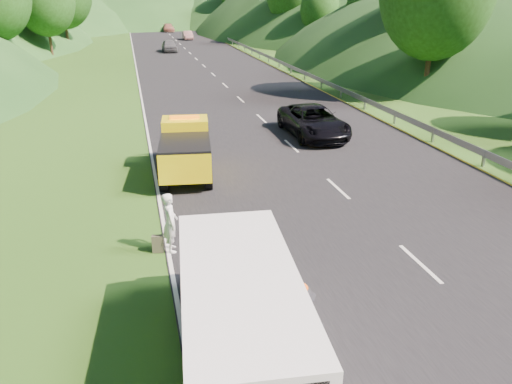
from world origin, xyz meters
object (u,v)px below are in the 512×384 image
object	(u,v)px
woman	(172,251)
passing_suv	(313,136)
tow_truck	(186,149)
child	(234,254)
worker	(300,350)
suitcase	(158,244)
white_van	(239,315)

from	to	relation	value
woman	passing_suv	xyz separation A→B (m)	(8.48, 11.07, 0.00)
tow_truck	child	distance (m)	7.43
worker	suitcase	size ratio (longest dim) A/B	2.94
woman	worker	xyz separation A→B (m)	(2.29, -5.17, 0.00)
worker	passing_suv	distance (m)	17.39
worker	suitcase	distance (m)	5.86
white_van	woman	bearing A→B (deg)	104.43
white_van	child	world-z (taller)	white_van
white_van	worker	xyz separation A→B (m)	(1.39, 0.30, -1.36)
woman	passing_suv	distance (m)	13.95
tow_truck	suitcase	bearing A→B (deg)	-96.61
suitcase	passing_suv	distance (m)	14.18
tow_truck	woman	xyz separation A→B (m)	(-1.22, -6.70, -1.12)
suitcase	passing_suv	bearing A→B (deg)	51.18
tow_truck	suitcase	xyz separation A→B (m)	(-1.63, -6.67, -0.85)
white_van	suitcase	bearing A→B (deg)	108.44
woman	worker	world-z (taller)	woman
woman	child	world-z (taller)	woman
worker	passing_suv	world-z (taller)	passing_suv
white_van	worker	world-z (taller)	white_van
tow_truck	child	size ratio (longest dim) A/B	4.96
worker	suitcase	xyz separation A→B (m)	(-2.69, 5.20, 0.27)
passing_suv	tow_truck	bearing A→B (deg)	-148.93
woman	suitcase	world-z (taller)	woman
suitcase	tow_truck	bearing A→B (deg)	76.28
worker	woman	bearing A→B (deg)	120.37
woman	suitcase	bearing A→B (deg)	85.60
suitcase	passing_suv	xyz separation A→B (m)	(8.89, 11.04, -0.27)
tow_truck	woman	size ratio (longest dim) A/B	3.01
woman	worker	distance (m)	5.66
worker	passing_suv	xyz separation A→B (m)	(6.20, 16.24, 0.00)
child	worker	bearing A→B (deg)	-67.51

